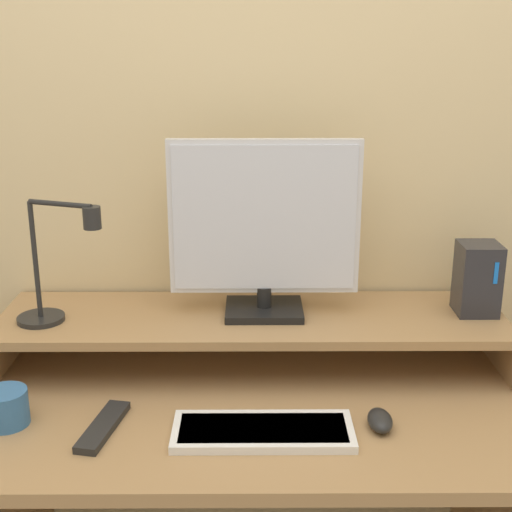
# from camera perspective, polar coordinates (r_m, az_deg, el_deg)

# --- Properties ---
(wall_back) EXTENTS (6.00, 0.05, 2.50)m
(wall_back) POSITION_cam_1_polar(r_m,az_deg,el_deg) (1.83, -0.43, 9.14)
(wall_back) COLOR beige
(wall_back) RESTS_ON ground_plane
(desk) EXTENTS (1.23, 0.69, 0.73)m
(desk) POSITION_cam_1_polar(r_m,az_deg,el_deg) (1.74, -0.40, -17.35)
(desk) COLOR #A87F51
(desk) RESTS_ON ground_plane
(monitor_shelf) EXTENTS (1.23, 0.33, 0.13)m
(monitor_shelf) POSITION_cam_1_polar(r_m,az_deg,el_deg) (1.75, -0.41, -5.29)
(monitor_shelf) COLOR #A87F51
(monitor_shelf) RESTS_ON desk
(monitor) EXTENTS (0.45, 0.15, 0.43)m
(monitor) POSITION_cam_1_polar(r_m,az_deg,el_deg) (1.69, 0.57, 2.30)
(monitor) COLOR black
(monitor) RESTS_ON monitor_shelf
(desk_lamp) EXTENTS (0.23, 0.13, 0.30)m
(desk_lamp) POSITION_cam_1_polar(r_m,az_deg,el_deg) (1.72, -15.89, -1.50)
(desk_lamp) COLOR black
(desk_lamp) RESTS_ON monitor_shelf
(router_dock) EXTENTS (0.10, 0.10, 0.18)m
(router_dock) POSITION_cam_1_polar(r_m,az_deg,el_deg) (1.81, 17.19, -1.74)
(router_dock) COLOR #28282D
(router_dock) RESTS_ON monitor_shelf
(keyboard) EXTENTS (0.37, 0.14, 0.02)m
(keyboard) POSITION_cam_1_polar(r_m,az_deg,el_deg) (1.50, 0.44, -13.81)
(keyboard) COLOR white
(keyboard) RESTS_ON desk
(mouse) EXTENTS (0.05, 0.09, 0.03)m
(mouse) POSITION_cam_1_polar(r_m,az_deg,el_deg) (1.54, 9.77, -12.83)
(mouse) COLOR black
(mouse) RESTS_ON desk
(remote_control) EXTENTS (0.08, 0.20, 0.02)m
(remote_control) POSITION_cam_1_polar(r_m,az_deg,el_deg) (1.55, -12.26, -13.19)
(remote_control) COLOR black
(remote_control) RESTS_ON desk
(mug) EXTENTS (0.09, 0.09, 0.08)m
(mug) POSITION_cam_1_polar(r_m,az_deg,el_deg) (1.61, -19.50, -11.36)
(mug) COLOR #33669E
(mug) RESTS_ON desk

